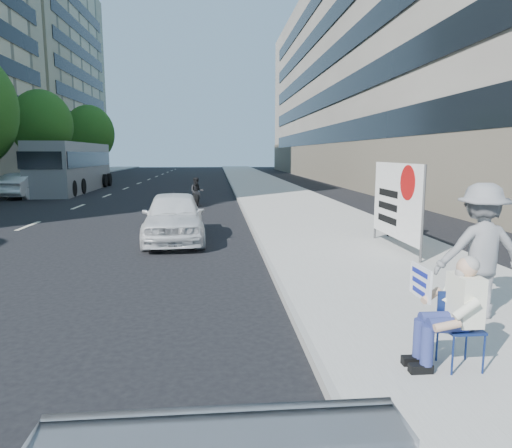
{
  "coord_description": "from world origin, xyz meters",
  "views": [
    {
      "loc": [
        0.28,
        -8.87,
        2.58
      ],
      "look_at": [
        1.14,
        1.1,
        1.03
      ],
      "focal_mm": 32.0,
      "sensor_mm": 36.0,
      "label": 1
    }
  ],
  "objects": [
    {
      "name": "tree_far_e",
      "position": [
        -13.7,
        44.0,
        4.78
      ],
      "size": [
        5.4,
        5.4,
        7.89
      ],
      "color": "#382616",
      "rests_on": "ground"
    },
    {
      "name": "far_bldg_north",
      "position": [
        -30.0,
        62.0,
        14.0
      ],
      "size": [
        22.0,
        28.0,
        28.0
      ],
      "primitive_type": "cube",
      "color": "beige",
      "rests_on": "ground"
    },
    {
      "name": "protest_banner",
      "position": [
        4.82,
        2.29,
        1.4
      ],
      "size": [
        0.08,
        3.06,
        2.2
      ],
      "color": "#4C4C4C",
      "rests_on": "near_sidewalk"
    },
    {
      "name": "seated_protester",
      "position": [
        2.92,
        -4.12,
        0.87
      ],
      "size": [
        0.83,
        1.11,
        1.31
      ],
      "color": "navy",
      "rests_on": "near_sidewalk"
    },
    {
      "name": "near_building",
      "position": [
        17.0,
        32.0,
        10.0
      ],
      "size": [
        14.0,
        70.0,
        20.0
      ],
      "primitive_type": "cube",
      "color": "gray",
      "rests_on": "ground"
    },
    {
      "name": "motorcycle",
      "position": [
        -0.7,
        13.96,
        0.64
      ],
      "size": [
        0.74,
        2.05,
        1.42
      ],
      "rotation": [
        0.0,
        0.0,
        0.1
      ],
      "color": "black",
      "rests_on": "ground"
    },
    {
      "name": "white_sedan_mid",
      "position": [
        -10.86,
        19.28,
        0.73
      ],
      "size": [
        2.15,
        4.63,
        1.47
      ],
      "primitive_type": "imported",
      "rotation": [
        0.0,
        0.0,
        3.0
      ],
      "color": "silver",
      "rests_on": "ground"
    },
    {
      "name": "pedestrian_woman",
      "position": [
        5.51,
        4.06,
        1.05
      ],
      "size": [
        0.77,
        0.65,
        1.8
      ],
      "primitive_type": "imported",
      "rotation": [
        0.0,
        0.0,
        2.75
      ],
      "color": "black",
      "rests_on": "near_sidewalk"
    },
    {
      "name": "ground",
      "position": [
        0.0,
        0.0,
        0.0
      ],
      "size": [
        160.0,
        160.0,
        0.0
      ],
      "primitive_type": "plane",
      "color": "black",
      "rests_on": "ground"
    },
    {
      "name": "tree_far_d",
      "position": [
        -13.7,
        30.0,
        4.89
      ],
      "size": [
        4.8,
        4.8,
        7.65
      ],
      "color": "#382616",
      "rests_on": "ground"
    },
    {
      "name": "near_sidewalk",
      "position": [
        4.0,
        20.0,
        0.07
      ],
      "size": [
        5.0,
        120.0,
        0.15
      ],
      "primitive_type": "cube",
      "color": "#A09D95",
      "rests_on": "ground"
    },
    {
      "name": "bus",
      "position": [
        -9.59,
        23.89,
        1.64
      ],
      "size": [
        2.9,
        12.11,
        3.3
      ],
      "rotation": [
        0.0,
        0.0,
        0.03
      ],
      "color": "slate",
      "rests_on": "ground"
    },
    {
      "name": "white_sedan_near",
      "position": [
        -1.0,
        4.73,
        0.74
      ],
      "size": [
        2.01,
        4.43,
        1.47
      ],
      "primitive_type": "imported",
      "rotation": [
        0.0,
        0.0,
        0.06
      ],
      "color": "white",
      "rests_on": "ground"
    },
    {
      "name": "jogger",
      "position": [
        4.17,
        -2.56,
        1.16
      ],
      "size": [
        1.35,
        0.83,
        2.01
      ],
      "primitive_type": "imported",
      "rotation": [
        0.0,
        0.0,
        3.08
      ],
      "color": "slate",
      "rests_on": "near_sidewalk"
    }
  ]
}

